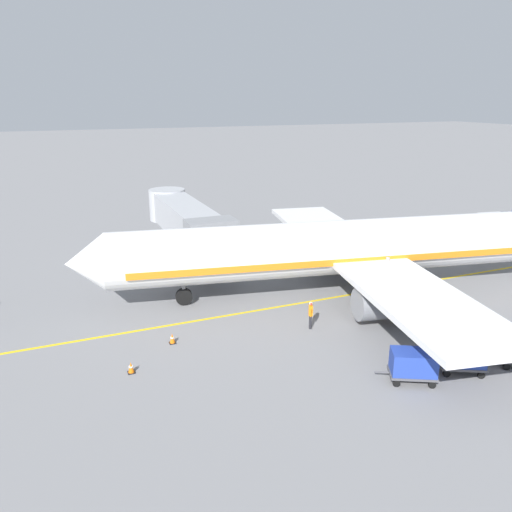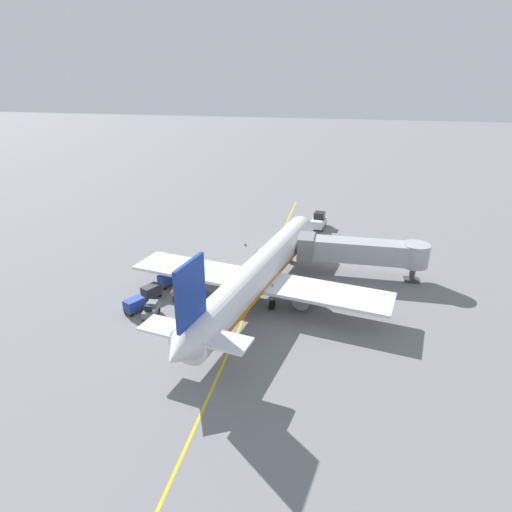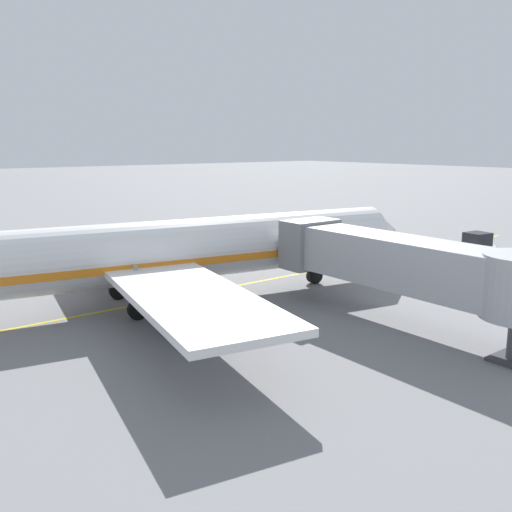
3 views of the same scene
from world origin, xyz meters
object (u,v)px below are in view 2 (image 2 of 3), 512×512
object	(u,v)px
baggage_cart_front	(177,270)
baggage_cart_tail_end	(134,304)
jet_bridge	(362,251)
baggage_tug_lead	(151,310)
parked_airliner	(259,273)
baggage_cart_second_in_train	(167,279)
pushback_tractor	(318,221)
safety_cone_nose_right	(245,243)
ground_crew_loader	(234,269)
safety_cone_nose_left	(257,251)
baggage_cart_third_in_train	(151,291)
ground_crew_wing_walker	(173,295)

from	to	relation	value
baggage_cart_front	baggage_cart_tail_end	distance (m)	9.53
jet_bridge	baggage_tug_lead	size ratio (longest dim) A/B	6.21
parked_airliner	baggage_cart_second_in_train	xyz separation A→B (m)	(-11.57, 0.79, -2.24)
pushback_tractor	baggage_tug_lead	xyz separation A→B (m)	(-15.36, -32.60, -0.39)
jet_bridge	baggage_cart_tail_end	size ratio (longest dim) A/B	5.57
jet_bridge	safety_cone_nose_right	xyz separation A→B (m)	(-16.80, 7.44, -3.17)
parked_airliner	pushback_tractor	world-z (taller)	parked_airliner
pushback_tractor	ground_crew_loader	size ratio (longest dim) A/B	2.73
baggage_tug_lead	safety_cone_nose_right	distance (m)	22.83
safety_cone_nose_left	pushback_tractor	bearing A→B (deg)	59.01
baggage_cart_second_in_train	ground_crew_loader	distance (m)	8.59
parked_airliner	baggage_cart_second_in_train	distance (m)	11.81
baggage_cart_tail_end	ground_crew_loader	xyz separation A→B (m)	(8.40, 11.15, 0.00)
baggage_tug_lead	baggage_cart_front	bearing A→B (deg)	94.61
baggage_cart_third_in_train	baggage_cart_tail_end	bearing A→B (deg)	-97.90
jet_bridge	baggage_cart_second_in_train	distance (m)	24.46
parked_airliner	safety_cone_nose_right	size ratio (longest dim) A/B	63.02
baggage_tug_lead	baggage_cart_second_in_train	bearing A→B (deg)	98.40
baggage_cart_tail_end	safety_cone_nose_left	bearing A→B (deg)	63.24
ground_crew_loader	baggage_tug_lead	bearing A→B (deg)	-118.48
jet_bridge	baggage_cart_third_in_train	distance (m)	26.25
parked_airliner	baggage_cart_front	distance (m)	12.09
baggage_tug_lead	baggage_cart_third_in_train	bearing A→B (deg)	113.93
baggage_cart_second_in_train	safety_cone_nose_right	world-z (taller)	baggage_cart_second_in_train
baggage_tug_lead	jet_bridge	bearing A→B (deg)	33.87
baggage_cart_third_in_train	ground_crew_loader	bearing A→B (deg)	44.51
safety_cone_nose_right	parked_airliner	bearing A→B (deg)	-71.62
jet_bridge	baggage_cart_third_in_train	xyz separation A→B (m)	(-23.69, -11.03, -2.51)
parked_airliner	safety_cone_nose_left	size ratio (longest dim) A/B	63.02
jet_bridge	baggage_cart_second_in_train	world-z (taller)	jet_bridge
jet_bridge	safety_cone_nose_right	bearing A→B (deg)	156.12
parked_airliner	baggage_tug_lead	distance (m)	12.49
safety_cone_nose_left	baggage_tug_lead	bearing A→B (deg)	-111.06
baggage_cart_third_in_train	baggage_cart_second_in_train	bearing A→B (deg)	79.16
pushback_tractor	ground_crew_wing_walker	world-z (taller)	pushback_tractor
baggage_cart_front	baggage_cart_second_in_train	xyz separation A→B (m)	(-0.24, -2.80, 0.00)
baggage_cart_second_in_train	baggage_cart_tail_end	world-z (taller)	same
baggage_cart_third_in_train	baggage_cart_tail_end	xyz separation A→B (m)	(-0.47, -3.36, 0.00)
baggage_cart_third_in_train	safety_cone_nose_right	world-z (taller)	baggage_cart_third_in_train
baggage_tug_lead	ground_crew_wing_walker	xyz separation A→B (m)	(1.24, 3.35, 0.24)
parked_airliner	ground_crew_wing_walker	world-z (taller)	parked_airliner
baggage_cart_second_in_train	baggage_cart_tail_end	xyz separation A→B (m)	(-1.09, -6.64, 0.00)
parked_airliner	ground_crew_loader	distance (m)	7.16
jet_bridge	safety_cone_nose_left	distance (m)	15.59
baggage_cart_third_in_train	ground_crew_wing_walker	size ratio (longest dim) A/B	1.71
jet_bridge	baggage_cart_third_in_train	world-z (taller)	jet_bridge
baggage_cart_tail_end	safety_cone_nose_left	size ratio (longest dim) A/B	4.90
parked_airliner	baggage_cart_third_in_train	distance (m)	12.65
parked_airliner	jet_bridge	size ratio (longest dim) A/B	2.31
parked_airliner	jet_bridge	bearing A→B (deg)	36.60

